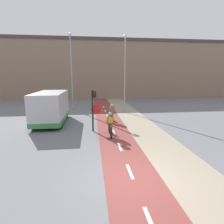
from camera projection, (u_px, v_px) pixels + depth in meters
ground_plane at (133, 179)px, 6.49m from camera, size 120.00×120.00×0.00m
bike_lane at (133, 179)px, 6.50m from camera, size 2.13×60.00×0.02m
sidewalk_strip at (190, 174)px, 6.75m from camera, size 2.40×60.00×0.05m
building_row_background at (99, 69)px, 30.60m from camera, size 60.00×5.20×9.75m
traffic_light_pole at (94, 106)px, 11.79m from camera, size 0.67×0.25×2.83m
street_lamp_far at (71, 65)px, 19.05m from camera, size 0.36×0.36×8.25m
street_lamp_sidewalk at (125, 67)px, 17.40m from camera, size 0.36×0.36×7.70m
cyclist_near at (110, 125)px, 11.07m from camera, size 0.46×1.81×1.55m
cyclist_far at (112, 114)px, 14.35m from camera, size 0.46×1.75×1.53m
van at (51, 108)px, 14.01m from camera, size 2.16×4.90×2.51m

